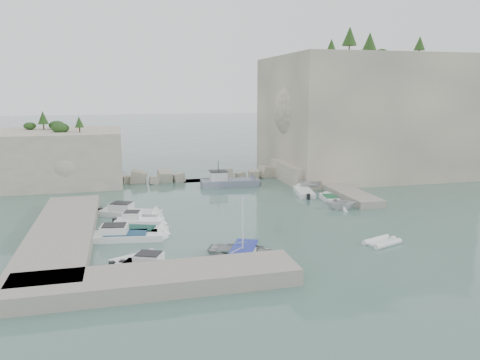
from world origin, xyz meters
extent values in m
plane|color=#496E64|center=(0.00, 0.00, 0.00)|extent=(400.00, 400.00, 0.00)
cube|color=beige|center=(23.00, 23.00, 8.50)|extent=(26.00, 22.00, 17.00)
cube|color=beige|center=(13.00, 18.00, 1.25)|extent=(8.00, 10.00, 2.50)
cube|color=beige|center=(-20.00, 25.00, 3.50)|extent=(16.00, 14.00, 7.00)
cube|color=#9E9689|center=(-17.00, -1.00, 0.55)|extent=(5.00, 24.00, 1.10)
cube|color=#9E9689|center=(-10.00, -12.50, 0.55)|extent=(18.00, 4.00, 1.10)
cube|color=#9E9689|center=(13.50, 10.00, 0.40)|extent=(3.00, 16.00, 0.80)
cube|color=beige|center=(-1.00, 22.00, 0.70)|extent=(28.00, 3.00, 1.40)
imported|color=silver|center=(-3.37, -8.15, 0.00)|extent=(6.26, 5.53, 1.07)
imported|color=silver|center=(10.14, 2.88, 0.00)|extent=(3.88, 3.54, 1.75)
imported|color=silver|center=(11.32, 12.67, 0.00)|extent=(4.35, 2.07, 1.62)
cylinder|color=white|center=(-3.37, -8.15, 2.64)|extent=(0.10, 0.10, 4.20)
cone|color=#1E4219|center=(18.00, 18.00, 19.27)|extent=(1.96, 1.96, 2.45)
cone|color=#1E4219|center=(26.00, 27.00, 19.60)|extent=(2.24, 2.24, 2.80)
cone|color=#1E4219|center=(30.00, 20.00, 18.82)|extent=(1.57, 1.57, 1.96)
cone|color=#1E4219|center=(21.00, 30.00, 19.08)|extent=(1.79, 1.79, 2.24)
cone|color=#1E4219|center=(-22.00, 27.00, 8.62)|extent=(1.40, 1.40, 1.75)
cone|color=#1E4219|center=(-17.00, 22.00, 8.30)|extent=(1.12, 1.12, 1.40)
camera|label=1|loc=(-11.81, -40.71, 12.41)|focal=35.00mm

